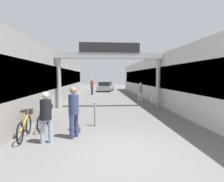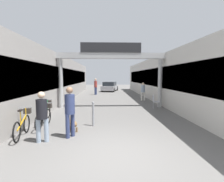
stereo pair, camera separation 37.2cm
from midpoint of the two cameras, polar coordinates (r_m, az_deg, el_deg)
The scene contains 15 objects.
ground_plane at distance 5.01m, azimuth 2.16°, elevation -19.92°, with size 80.00×80.00×0.00m, color #605E5B.
storefront_left at distance 16.19m, azimuth -20.68°, elevation 3.57°, with size 3.00×26.00×3.68m.
storefront_right at distance 16.51m, azimuth 15.68°, elevation 3.72°, with size 3.00×26.00×3.68m.
arcade_sign_gateway at distance 11.78m, azimuth -1.72°, elevation 9.48°, with size 7.40×0.47×4.29m.
pedestrian_with_dog at distance 6.12m, azimuth -14.13°, elevation -5.66°, with size 0.47×0.47×1.74m.
pedestrian_companion at distance 5.91m, azimuth -22.48°, elevation -7.02°, with size 0.41×0.41×1.62m.
pedestrian_carrying_crate at distance 15.36m, azimuth 8.56°, elevation 0.23°, with size 0.42×0.42×1.57m.
pedestrian_elderly_walking at distance 20.07m, azimuth -7.09°, elevation 1.81°, with size 0.46×0.46×1.84m.
dog_on_leash at distance 6.95m, azimuth -13.37°, elevation -10.38°, with size 0.50×0.67×0.47m.
bicycle_orange_nearest at distance 6.88m, azimuth -27.85°, elevation -9.72°, with size 0.46×1.68×0.98m.
bicycle_black_second at distance 7.78m, azimuth -22.11°, elevation -7.88°, with size 0.46×1.69×0.98m.
bicycle_green_third at distance 8.93m, azimuth -21.98°, elevation -6.28°, with size 0.46×1.69×0.98m.
bollard_post_metal at distance 7.47m, azimuth -6.97°, elevation -7.36°, with size 0.10×0.10×1.04m.
cafe_chair_aluminium_nearer at distance 11.66m, azimuth 12.49°, elevation -3.00°, with size 0.44×0.44×0.89m.
parked_car_silver at distance 24.88m, azimuth -2.52°, elevation 1.43°, with size 2.60×4.29×1.33m.
Camera 1 is at (-0.70, -4.52, 2.09)m, focal length 28.00 mm.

